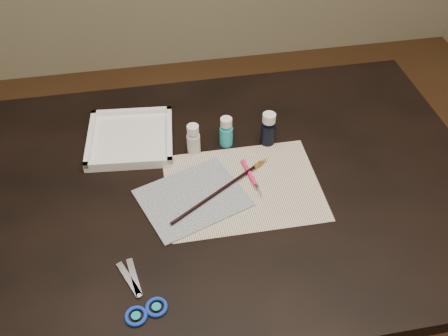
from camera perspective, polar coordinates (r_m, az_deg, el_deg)
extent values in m
cube|color=#422614|center=(1.86, 0.00, -18.22)|extent=(3.50, 3.50, 0.02)
cube|color=black|center=(1.52, 0.00, -11.52)|extent=(1.30, 0.90, 0.75)
cube|color=silver|center=(1.22, 2.18, -2.19)|extent=(0.38, 0.29, 0.00)
cube|color=black|center=(1.19, -3.59, -3.43)|extent=(0.29, 0.26, 0.00)
cylinder|color=silver|center=(1.29, -3.52, 3.35)|extent=(0.04, 0.04, 0.08)
cylinder|color=#21A6B5|center=(1.31, 0.25, 4.19)|extent=(0.04, 0.04, 0.09)
cylinder|color=black|center=(1.32, 5.08, 4.49)|extent=(0.05, 0.05, 0.10)
cube|color=white|center=(1.36, -10.66, 3.44)|extent=(0.24, 0.24, 0.03)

